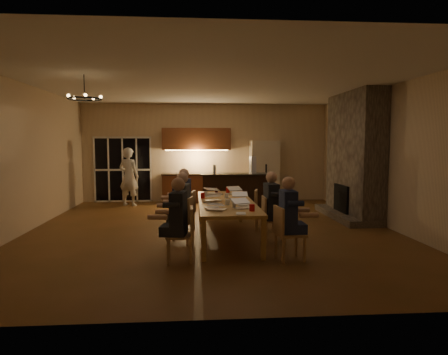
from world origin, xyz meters
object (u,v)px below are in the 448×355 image
(redcup_near, at_px, (252,208))
(refrigerator, at_px, (264,171))
(laptop_b, at_px, (243,202))
(laptop_e, at_px, (214,189))
(person_left_far, at_px, (184,200))
(mug_back, at_px, (206,193))
(chair_left_near, at_px, (179,235))
(bar_bottle, at_px, (214,169))
(chair_right_near, at_px, (290,233))
(plate_far, at_px, (240,195))
(can_silver, at_px, (234,204))
(bar_blender, at_px, (253,165))
(chandelier, at_px, (85,99))
(person_left_mid, at_px, (183,209))
(bar_island, at_px, (234,193))
(laptop_f, at_px, (236,189))
(redcup_mid, at_px, (203,196))
(person_right_mid, at_px, (271,207))
(mug_mid, at_px, (227,196))
(person_left_near, at_px, (178,220))
(plate_near, at_px, (244,205))
(person_right_near, at_px, (288,218))
(mug_front, at_px, (228,202))
(chair_left_mid, at_px, (180,221))
(chair_left_far, at_px, (184,211))
(laptop_c, at_px, (212,195))
(dining_table, at_px, (226,219))
(standing_person, at_px, (129,177))
(can_cola, at_px, (217,190))
(chair_right_mid, at_px, (274,219))
(laptop_d, at_px, (240,195))
(redcup_far, at_px, (228,190))
(plate_left, at_px, (212,208))

(redcup_near, bearing_deg, refrigerator, 78.03)
(laptop_b, xyz_separation_m, laptop_e, (-0.42, 2.10, 0.00))
(person_left_far, height_order, mug_back, person_left_far)
(chair_left_near, xyz_separation_m, bar_bottle, (0.81, 4.59, 0.76))
(chair_right_near, height_order, plate_far, chair_right_near)
(can_silver, relative_size, bar_blender, 0.25)
(chandelier, bearing_deg, person_left_mid, -8.01)
(bar_island, distance_m, redcup_near, 4.20)
(chair_left_near, xyz_separation_m, bar_blender, (1.87, 4.60, 0.87))
(laptop_f, bearing_deg, redcup_mid, -161.24)
(person_left_far, distance_m, redcup_near, 2.18)
(person_right_mid, relative_size, mug_mid, 13.80)
(person_left_near, height_order, plate_near, person_left_near)
(person_right_near, relative_size, mug_front, 13.80)
(laptop_f, xyz_separation_m, mug_front, (-0.33, -1.54, -0.06))
(chair_left_near, xyz_separation_m, chandelier, (-1.80, 1.37, 2.31))
(person_right_mid, xyz_separation_m, laptop_e, (-1.03, 1.65, 0.17))
(chair_left_mid, relative_size, chair_left_far, 1.00)
(bar_island, distance_m, laptop_c, 3.00)
(dining_table, bearing_deg, person_left_near, -118.61)
(standing_person, distance_m, can_cola, 3.86)
(chandelier, bearing_deg, refrigerator, 49.70)
(laptop_c, distance_m, redcup_near, 1.45)
(bar_island, bearing_deg, chair_right_mid, -81.60)
(laptop_f, bearing_deg, can_silver, -116.88)
(refrigerator, height_order, chair_left_near, refrigerator)
(person_left_near, relative_size, can_silver, 11.50)
(redcup_mid, distance_m, plate_near, 1.27)
(person_left_far, xyz_separation_m, redcup_near, (1.22, -1.81, 0.12))
(chair_right_near, bearing_deg, chair_left_mid, 49.26)
(plate_far, bearing_deg, can_silver, -100.50)
(standing_person, xyz_separation_m, mug_back, (2.25, -3.50, -0.09))
(mug_front, bearing_deg, laptop_d, 59.94)
(laptop_e, bearing_deg, can_cola, -80.95)
(redcup_near, relative_size, redcup_far, 1.00)
(laptop_e, height_order, can_silver, laptop_e)
(chair_right_near, bearing_deg, chair_left_near, 81.52)
(person_left_mid, distance_m, plate_left, 0.65)
(standing_person, bearing_deg, chair_left_far, 138.13)
(plate_far, bearing_deg, person_left_near, -117.77)
(chair_right_near, relative_size, person_left_near, 0.64)
(chair_right_mid, bearing_deg, laptop_b, 127.52)
(refrigerator, bearing_deg, dining_table, -108.71)
(laptop_c, height_order, plate_near, laptop_c)
(person_right_near, xyz_separation_m, person_right_mid, (-0.06, 1.13, 0.00))
(laptop_d, bearing_deg, laptop_c, 177.54)
(chair_right_near, distance_m, laptop_c, 2.13)
(bar_island, height_order, chair_right_near, bar_island)
(redcup_mid, xyz_separation_m, plate_far, (0.83, 0.34, -0.05))
(chair_left_near, relative_size, chair_left_mid, 1.00)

